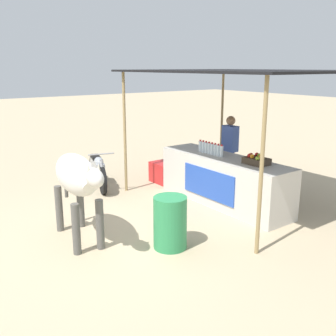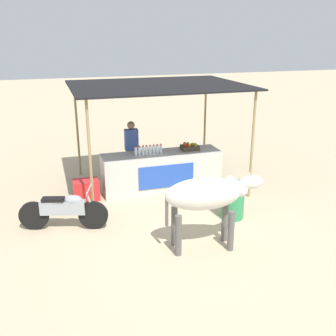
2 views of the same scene
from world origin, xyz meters
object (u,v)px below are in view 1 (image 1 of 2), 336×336
Objects in this scene: vendor_behind_counter at (230,152)px; motorcycle_parked at (98,169)px; fruit_crate at (256,160)px; water_barrel at (170,223)px; cooler_box at (163,172)px; cow at (77,178)px; stall_counter at (223,180)px.

motorcycle_parked is (-1.91, -2.27, -0.42)m from vendor_behind_counter.
water_barrel is (0.21, -2.10, -0.63)m from fruit_crate.
fruit_crate is at bearing 3.16° from cooler_box.
cow is at bearing -136.10° from water_barrel.
fruit_crate reaches higher than motorcycle_parked.
cow is (-1.04, -1.00, 0.63)m from water_barrel.
water_barrel is at bearing -8.76° from motorcycle_parked.
fruit_crate reaches higher than stall_counter.
motorcycle_parked is at bearing -154.46° from fruit_crate.
water_barrel is 0.46× the size of motorcycle_parked.
stall_counter is 1.94m from cooler_box.
motorcycle_parked is at bearing -130.13° from vendor_behind_counter.
stall_counter is at bearing 88.77° from cow.
stall_counter is at bearing 31.10° from motorcycle_parked.
motorcycle_parked is (-3.48, 0.54, 0.02)m from water_barrel.
motorcycle_parked is at bearing -112.49° from cooler_box.
vendor_behind_counter is at bearing 152.80° from fruit_crate.
cooler_box is at bearing -176.84° from fruit_crate.
cooler_box is (-1.92, -0.10, -0.24)m from stall_counter.
vendor_behind_counter is (-1.37, 0.70, -0.19)m from fruit_crate.
fruit_crate reaches higher than water_barrel.
water_barrel is at bearing -84.42° from fruit_crate.
motorcycle_parked is at bearing 171.24° from water_barrel.
fruit_crate is (0.77, 0.05, 0.55)m from stall_counter.
fruit_crate reaches higher than cooler_box.
water_barrel is (1.57, -2.80, -0.45)m from vendor_behind_counter.
fruit_crate is 0.54× the size of water_barrel.
fruit_crate is 1.55m from vendor_behind_counter.
stall_counter is 1.82× the size of vendor_behind_counter.
fruit_crate is at bearing 74.99° from cow.
vendor_behind_counter reaches higher than stall_counter.
cow is at bearing -82.00° from vendor_behind_counter.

